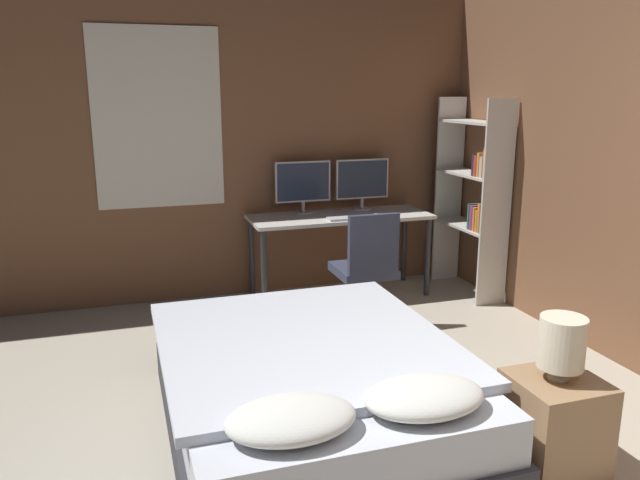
{
  "coord_description": "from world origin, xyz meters",
  "views": [
    {
      "loc": [
        -1.3,
        -1.72,
        1.83
      ],
      "look_at": [
        0.06,
        2.48,
        0.75
      ],
      "focal_mm": 35.0,
      "sensor_mm": 36.0,
      "label": 1
    }
  ],
  "objects_px": {
    "computer_mouse": "(376,215)",
    "office_chair": "(366,279)",
    "desk": "(340,225)",
    "bed": "(311,389)",
    "bedside_lamp": "(562,343)",
    "monitor_left": "(303,184)",
    "monitor_right": "(362,181)",
    "nightstand": "(554,426)",
    "keyboard": "(348,218)",
    "bookshelf": "(476,190)"
  },
  "relations": [
    {
      "from": "monitor_left",
      "to": "computer_mouse",
      "type": "relative_size",
      "value": 7.21
    },
    {
      "from": "nightstand",
      "to": "bookshelf",
      "type": "bearing_deg",
      "value": 66.71
    },
    {
      "from": "monitor_right",
      "to": "bookshelf",
      "type": "distance_m",
      "value": 1.02
    },
    {
      "from": "desk",
      "to": "monitor_right",
      "type": "height_order",
      "value": "monitor_right"
    },
    {
      "from": "monitor_left",
      "to": "bookshelf",
      "type": "height_order",
      "value": "bookshelf"
    },
    {
      "from": "monitor_right",
      "to": "office_chair",
      "type": "relative_size",
      "value": 0.56
    },
    {
      "from": "nightstand",
      "to": "bookshelf",
      "type": "distance_m",
      "value": 2.82
    },
    {
      "from": "bedside_lamp",
      "to": "bookshelf",
      "type": "bearing_deg",
      "value": 66.71
    },
    {
      "from": "office_chair",
      "to": "monitor_right",
      "type": "bearing_deg",
      "value": 70.46
    },
    {
      "from": "computer_mouse",
      "to": "office_chair",
      "type": "bearing_deg",
      "value": -120.74
    },
    {
      "from": "keyboard",
      "to": "monitor_right",
      "type": "bearing_deg",
      "value": 53.43
    },
    {
      "from": "monitor_right",
      "to": "computer_mouse",
      "type": "distance_m",
      "value": 0.45
    },
    {
      "from": "desk",
      "to": "keyboard",
      "type": "bearing_deg",
      "value": -90.0
    },
    {
      "from": "desk",
      "to": "monitor_left",
      "type": "relative_size",
      "value": 3.17
    },
    {
      "from": "bookshelf",
      "to": "nightstand",
      "type": "bearing_deg",
      "value": -113.29
    },
    {
      "from": "nightstand",
      "to": "office_chair",
      "type": "height_order",
      "value": "office_chair"
    },
    {
      "from": "bed",
      "to": "monitor_left",
      "type": "xyz_separation_m",
      "value": [
        0.65,
        2.33,
        0.75
      ]
    },
    {
      "from": "bookshelf",
      "to": "office_chair",
      "type": "bearing_deg",
      "value": -163.66
    },
    {
      "from": "monitor_left",
      "to": "computer_mouse",
      "type": "distance_m",
      "value": 0.71
    },
    {
      "from": "bed",
      "to": "nightstand",
      "type": "distance_m",
      "value": 1.23
    },
    {
      "from": "office_chair",
      "to": "keyboard",
      "type": "bearing_deg",
      "value": 87.15
    },
    {
      "from": "bedside_lamp",
      "to": "bookshelf",
      "type": "height_order",
      "value": "bookshelf"
    },
    {
      "from": "nightstand",
      "to": "keyboard",
      "type": "bearing_deg",
      "value": 91.65
    },
    {
      "from": "bed",
      "to": "computer_mouse",
      "type": "xyz_separation_m",
      "value": [
        1.2,
        1.95,
        0.5
      ]
    },
    {
      "from": "bed",
      "to": "monitor_left",
      "type": "height_order",
      "value": "monitor_left"
    },
    {
      "from": "nightstand",
      "to": "desk",
      "type": "xyz_separation_m",
      "value": [
        -0.08,
        2.84,
        0.41
      ]
    },
    {
      "from": "bed",
      "to": "nightstand",
      "type": "xyz_separation_m",
      "value": [
        1.01,
        -0.7,
        -0.01
      ]
    },
    {
      "from": "office_chair",
      "to": "bookshelf",
      "type": "xyz_separation_m",
      "value": [
        1.18,
        0.35,
        0.6
      ]
    },
    {
      "from": "bedside_lamp",
      "to": "office_chair",
      "type": "distance_m",
      "value": 2.19
    },
    {
      "from": "monitor_right",
      "to": "keyboard",
      "type": "relative_size",
      "value": 1.46
    },
    {
      "from": "desk",
      "to": "office_chair",
      "type": "bearing_deg",
      "value": -92.05
    },
    {
      "from": "nightstand",
      "to": "computer_mouse",
      "type": "xyz_separation_m",
      "value": [
        0.19,
        2.65,
        0.51
      ]
    },
    {
      "from": "bedside_lamp",
      "to": "office_chair",
      "type": "xyz_separation_m",
      "value": [
        -0.1,
        2.16,
        -0.32
      ]
    },
    {
      "from": "keyboard",
      "to": "computer_mouse",
      "type": "bearing_deg",
      "value": -0.0
    },
    {
      "from": "desk",
      "to": "monitor_right",
      "type": "distance_m",
      "value": 0.49
    },
    {
      "from": "computer_mouse",
      "to": "office_chair",
      "type": "height_order",
      "value": "office_chair"
    },
    {
      "from": "desk",
      "to": "computer_mouse",
      "type": "bearing_deg",
      "value": -35.65
    },
    {
      "from": "bedside_lamp",
      "to": "bed",
      "type": "bearing_deg",
      "value": 145.27
    },
    {
      "from": "computer_mouse",
      "to": "monitor_left",
      "type": "bearing_deg",
      "value": 145.09
    },
    {
      "from": "bed",
      "to": "bedside_lamp",
      "type": "distance_m",
      "value": 1.3
    },
    {
      "from": "computer_mouse",
      "to": "monitor_right",
      "type": "bearing_deg",
      "value": 87.09
    },
    {
      "from": "nightstand",
      "to": "monitor_right",
      "type": "height_order",
      "value": "monitor_right"
    },
    {
      "from": "monitor_right",
      "to": "nightstand",
      "type": "bearing_deg",
      "value": -93.89
    },
    {
      "from": "keyboard",
      "to": "office_chair",
      "type": "relative_size",
      "value": 0.38
    },
    {
      "from": "bed",
      "to": "desk",
      "type": "distance_m",
      "value": 2.36
    },
    {
      "from": "computer_mouse",
      "to": "bookshelf",
      "type": "relative_size",
      "value": 0.04
    },
    {
      "from": "desk",
      "to": "office_chair",
      "type": "height_order",
      "value": "office_chair"
    },
    {
      "from": "monitor_right",
      "to": "bedside_lamp",
      "type": "bearing_deg",
      "value": -93.89
    },
    {
      "from": "monitor_right",
      "to": "keyboard",
      "type": "height_order",
      "value": "monitor_right"
    },
    {
      "from": "monitor_left",
      "to": "bed",
      "type": "bearing_deg",
      "value": -105.61
    }
  ]
}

